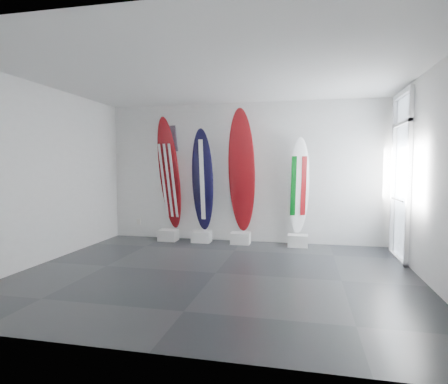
% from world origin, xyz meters
% --- Properties ---
extents(floor, '(6.00, 6.00, 0.00)m').
position_xyz_m(floor, '(0.00, 0.00, 0.00)').
color(floor, black).
rests_on(floor, ground).
extents(ceiling, '(6.00, 6.00, 0.00)m').
position_xyz_m(ceiling, '(0.00, 0.00, 3.00)').
color(ceiling, white).
rests_on(ceiling, wall_back).
extents(wall_back, '(6.00, 0.00, 6.00)m').
position_xyz_m(wall_back, '(0.00, 2.50, 1.50)').
color(wall_back, white).
rests_on(wall_back, ground).
extents(wall_front, '(6.00, 0.00, 6.00)m').
position_xyz_m(wall_front, '(0.00, -2.50, 1.50)').
color(wall_front, white).
rests_on(wall_front, ground).
extents(wall_left, '(0.00, 5.00, 5.00)m').
position_xyz_m(wall_left, '(-3.00, 0.00, 1.50)').
color(wall_left, white).
rests_on(wall_left, ground).
extents(wall_right, '(0.00, 5.00, 5.00)m').
position_xyz_m(wall_right, '(3.00, 0.00, 1.50)').
color(wall_right, white).
rests_on(wall_right, ground).
extents(display_block_usa, '(0.40, 0.30, 0.24)m').
position_xyz_m(display_block_usa, '(-1.61, 2.18, 0.12)').
color(display_block_usa, silver).
rests_on(display_block_usa, floor).
extents(surfboard_usa, '(0.69, 0.65, 2.47)m').
position_xyz_m(surfboard_usa, '(-1.61, 2.28, 1.47)').
color(surfboard_usa, maroon).
rests_on(surfboard_usa, display_block_usa).
extents(display_block_navy, '(0.40, 0.30, 0.24)m').
position_xyz_m(display_block_navy, '(-0.84, 2.18, 0.12)').
color(display_block_navy, silver).
rests_on(display_block_navy, floor).
extents(surfboard_navy, '(0.53, 0.34, 2.21)m').
position_xyz_m(surfboard_navy, '(-0.84, 2.28, 1.34)').
color(surfboard_navy, black).
rests_on(surfboard_navy, display_block_navy).
extents(display_block_swiss, '(0.40, 0.30, 0.24)m').
position_xyz_m(display_block_swiss, '(0.01, 2.18, 0.12)').
color(display_block_swiss, silver).
rests_on(display_block_swiss, floor).
extents(surfboard_swiss, '(0.64, 0.44, 2.61)m').
position_xyz_m(surfboard_swiss, '(0.01, 2.28, 1.54)').
color(surfboard_swiss, maroon).
rests_on(surfboard_swiss, display_block_swiss).
extents(display_block_italy, '(0.40, 0.30, 0.24)m').
position_xyz_m(display_block_italy, '(1.20, 2.18, 0.12)').
color(display_block_italy, silver).
rests_on(display_block_italy, floor).
extents(surfboard_italy, '(0.49, 0.35, 1.99)m').
position_xyz_m(surfboard_italy, '(1.20, 2.28, 1.23)').
color(surfboard_italy, white).
rests_on(surfboard_italy, display_block_italy).
extents(wall_outlet, '(0.09, 0.02, 0.13)m').
position_xyz_m(wall_outlet, '(-2.45, 2.48, 0.35)').
color(wall_outlet, silver).
rests_on(wall_outlet, wall_back).
extents(glass_door, '(0.12, 1.16, 2.85)m').
position_xyz_m(glass_door, '(2.97, 1.55, 1.43)').
color(glass_door, white).
rests_on(glass_door, floor).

